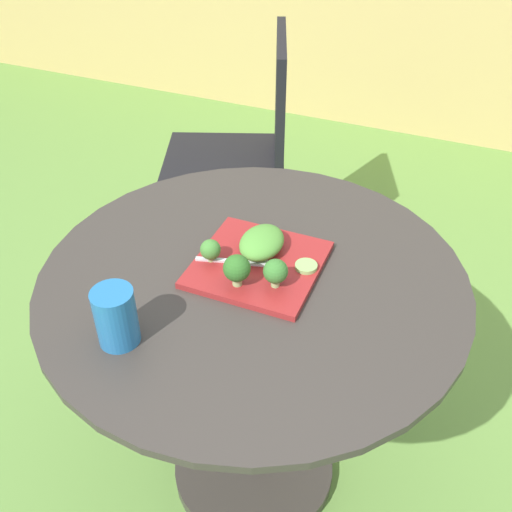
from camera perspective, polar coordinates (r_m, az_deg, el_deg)
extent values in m
plane|color=#669342|center=(1.79, -0.22, -19.81)|extent=(12.00, 12.00, 0.00)
cylinder|color=#38332D|center=(1.24, -0.29, -2.13)|extent=(0.90, 0.90, 0.02)
cylinder|color=#38332D|center=(1.49, -0.25, -12.20)|extent=(0.06, 0.06, 0.66)
cylinder|color=#38332D|center=(1.77, -0.22, -19.47)|extent=(0.44, 0.44, 0.04)
cube|color=black|center=(2.21, -3.09, 8.83)|extent=(0.57, 0.57, 0.03)
cube|color=black|center=(2.10, 2.31, 14.47)|extent=(0.18, 0.40, 0.45)
cylinder|color=black|center=(2.50, -6.77, 6.51)|extent=(0.02, 0.02, 0.43)
cylinder|color=black|center=(2.20, -7.91, 1.58)|extent=(0.02, 0.02, 0.43)
cylinder|color=black|center=(2.47, 1.57, 6.43)|extent=(0.02, 0.02, 0.43)
cylinder|color=black|center=(2.17, 1.50, 1.43)|extent=(0.02, 0.02, 0.43)
cube|color=maroon|center=(1.25, 0.29, -0.83)|extent=(0.26, 0.26, 0.01)
cylinder|color=#236BA8|center=(1.09, -13.29, -5.70)|extent=(0.08, 0.08, 0.12)
cylinder|color=#1E5B8F|center=(1.10, -13.17, -6.34)|extent=(0.07, 0.07, 0.08)
cube|color=silver|center=(1.25, -3.28, -0.34)|extent=(0.11, 0.04, 0.00)
cube|color=silver|center=(1.25, 0.22, -0.59)|extent=(0.05, 0.04, 0.00)
ellipsoid|color=#519338|center=(1.26, 0.56, 1.32)|extent=(0.09, 0.12, 0.05)
cylinder|color=#99B770|center=(1.19, 1.86, -2.55)|extent=(0.02, 0.02, 0.02)
sphere|color=#38752D|center=(1.17, 1.89, -1.47)|extent=(0.05, 0.05, 0.05)
cylinder|color=#99B770|center=(1.19, -1.82, -2.39)|extent=(0.02, 0.02, 0.02)
sphere|color=#2D6623|center=(1.17, -1.85, -1.17)|extent=(0.06, 0.06, 0.06)
cylinder|color=#99B770|center=(1.25, -4.34, -0.23)|extent=(0.02, 0.02, 0.01)
sphere|color=#427F33|center=(1.24, -4.39, 0.63)|extent=(0.04, 0.04, 0.04)
cylinder|color=#8EB766|center=(1.24, 4.83, -0.98)|extent=(0.05, 0.05, 0.01)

